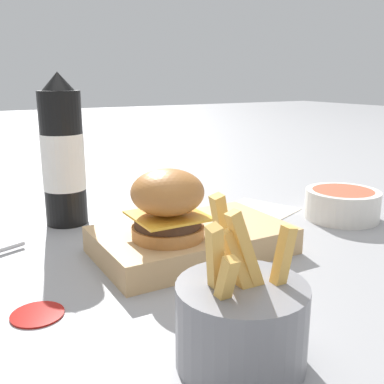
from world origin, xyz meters
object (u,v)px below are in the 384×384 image
serving_board (192,240)px  fries_basket (241,321)px  burger (167,203)px  ketchup_bottle (63,156)px  side_bowl (342,204)px

serving_board → fries_basket: fries_basket is taller
burger → ketchup_bottle: bearing=106.8°
fries_basket → side_bowl: 0.45m
ketchup_bottle → serving_board: bearing=-61.9°
side_bowl → burger: bearing=-176.4°
serving_board → fries_basket: size_ratio=1.80×
fries_basket → side_bowl: size_ratio=1.16×
serving_board → burger: 0.08m
burger → ketchup_bottle: ketchup_bottle is taller
serving_board → fries_basket: bearing=-110.4°
burger → side_bowl: bearing=3.6°
burger → ketchup_bottle: size_ratio=0.38×
side_bowl → fries_basket: bearing=-148.0°
serving_board → fries_basket: 0.25m
fries_basket → serving_board: bearing=69.6°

